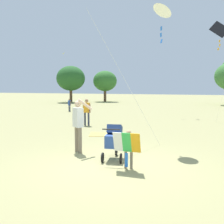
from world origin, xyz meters
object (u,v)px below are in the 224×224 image
(kite_adult_black, at_px, (162,12))
(picnic_blanket, at_px, (104,134))
(stroller, at_px, (114,139))
(child_with_butterfly_kite, at_px, (128,146))
(kite_orange_delta, at_px, (220,32))
(person_red_shirt, at_px, (69,104))
(person_sitting_far, at_px, (87,110))
(person_adult_flyer, at_px, (78,121))

(kite_adult_black, relative_size, picnic_blanket, 4.14)
(kite_adult_black, xyz_separation_m, picnic_blanket, (-2.68, 1.30, -4.68))
(stroller, distance_m, kite_adult_black, 4.76)
(child_with_butterfly_kite, distance_m, picnic_blanket, 4.98)
(kite_orange_delta, relative_size, person_red_shirt, 5.47)
(stroller, bearing_deg, kite_adult_black, 67.01)
(stroller, xyz_separation_m, picnic_blanket, (-1.72, 3.57, -0.60))
(child_with_butterfly_kite, xyz_separation_m, kite_orange_delta, (2.52, 10.09, 4.58))
(child_with_butterfly_kite, relative_size, kite_orange_delta, 0.17)
(child_with_butterfly_kite, height_order, stroller, stroller)
(person_red_shirt, distance_m, person_sitting_far, 8.13)
(kite_adult_black, bearing_deg, picnic_blanket, 154.11)
(kite_adult_black, distance_m, kite_orange_delta, 7.41)
(person_adult_flyer, bearing_deg, kite_orange_delta, 63.24)
(kite_adult_black, xyz_separation_m, person_sitting_far, (-4.48, 3.46, -3.83))
(person_adult_flyer, height_order, kite_adult_black, kite_adult_black)
(person_adult_flyer, xyz_separation_m, stroller, (1.35, -0.39, -0.40))
(child_with_butterfly_kite, height_order, kite_orange_delta, kite_orange_delta)
(person_adult_flyer, xyz_separation_m, person_red_shirt, (-6.83, 12.00, -0.38))
(kite_adult_black, xyz_separation_m, person_red_shirt, (-9.15, 10.12, -4.05))
(stroller, height_order, kite_adult_black, kite_adult_black)
(child_with_butterfly_kite, relative_size, kite_adult_black, 0.20)
(child_with_butterfly_kite, bearing_deg, kite_orange_delta, 76.01)
(person_sitting_far, bearing_deg, kite_orange_delta, 28.31)
(person_red_shirt, bearing_deg, person_sitting_far, -55.00)
(child_with_butterfly_kite, xyz_separation_m, person_adult_flyer, (-1.99, 1.16, 0.39))
(child_with_butterfly_kite, bearing_deg, picnic_blanket, 118.52)
(person_adult_flyer, relative_size, person_red_shirt, 1.63)
(kite_orange_delta, distance_m, person_red_shirt, 12.60)
(kite_orange_delta, height_order, picnic_blanket, kite_orange_delta)
(person_adult_flyer, relative_size, kite_adult_black, 0.35)
(child_with_butterfly_kite, height_order, picnic_blanket, child_with_butterfly_kite)
(stroller, bearing_deg, person_red_shirt, 123.45)
(stroller, height_order, picnic_blanket, stroller)
(person_red_shirt, xyz_separation_m, picnic_blanket, (6.47, -8.82, -0.63))
(picnic_blanket, bearing_deg, person_sitting_far, 129.93)
(person_adult_flyer, relative_size, stroller, 1.57)
(child_with_butterfly_kite, bearing_deg, stroller, 129.88)
(kite_adult_black, xyz_separation_m, kite_orange_delta, (2.19, 7.06, 0.51))
(kite_orange_delta, distance_m, picnic_blanket, 9.15)
(person_adult_flyer, relative_size, kite_orange_delta, 0.30)
(person_red_shirt, distance_m, picnic_blanket, 10.95)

